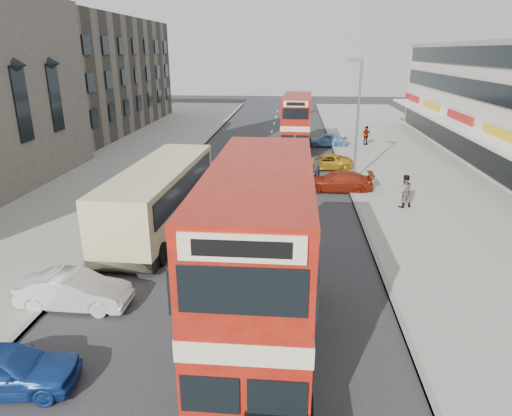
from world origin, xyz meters
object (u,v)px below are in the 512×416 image
at_px(bus_second, 297,124).
at_px(car_left_near, 4,369).
at_px(coach, 161,194).
at_px(car_right_c, 327,140).
at_px(car_right_b, 325,162).
at_px(car_left_front, 74,291).
at_px(street_lamp, 357,111).
at_px(cyclist, 316,175).
at_px(pedestrian_near, 404,191).
at_px(car_right_a, 338,181).
at_px(bus_main, 261,264).
at_px(pedestrian_far, 366,135).

xyz_separation_m(bus_second, car_left_near, (-7.70, -30.66, -1.87)).
height_order(coach, car_right_c, coach).
bearing_deg(car_right_b, car_left_near, -25.73).
height_order(car_left_front, car_right_b, car_left_front).
bearing_deg(street_lamp, cyclist, -160.16).
bearing_deg(pedestrian_near, car_right_a, -62.30).
height_order(street_lamp, car_right_c, street_lamp).
bearing_deg(bus_second, car_left_near, 78.03).
height_order(car_left_near, car_right_b, car_left_near).
distance_m(bus_main, pedestrian_near, 15.32).
height_order(car_right_a, car_right_c, car_right_a).
bearing_deg(bus_second, pedestrian_far, -152.28).
xyz_separation_m(street_lamp, car_left_near, (-11.55, -21.25, -4.14)).
bearing_deg(car_left_near, car_right_c, -24.69).
bearing_deg(bus_main, car_right_c, -97.07).
bearing_deg(car_right_b, cyclist, -15.06).
distance_m(bus_main, car_right_b, 22.80).
xyz_separation_m(car_left_front, car_right_b, (9.95, 20.51, -0.07)).
distance_m(car_left_near, car_right_a, 21.60).
height_order(coach, pedestrian_near, coach).
height_order(car_left_near, car_right_a, car_left_near).
bearing_deg(cyclist, car_right_a, -54.37).
xyz_separation_m(bus_second, car_right_a, (2.63, -11.69, -1.87)).
bearing_deg(cyclist, car_right_b, 71.11).
relative_size(street_lamp, car_right_a, 1.84).
height_order(car_right_a, cyclist, cyclist).
xyz_separation_m(bus_second, pedestrian_far, (6.54, 3.13, -1.49)).
bearing_deg(street_lamp, bus_second, 112.23).
relative_size(street_lamp, car_right_c, 2.16).
distance_m(car_left_near, pedestrian_far, 36.68).
distance_m(street_lamp, coach, 14.51).
bearing_deg(pedestrian_far, car_right_c, 159.41).
height_order(street_lamp, bus_second, street_lamp).
height_order(car_right_a, car_right_b, car_right_a).
distance_m(car_left_front, cyclist, 18.59).
bearing_deg(car_right_c, car_right_b, -4.88).
relative_size(bus_second, car_left_front, 2.27).
bearing_deg(street_lamp, pedestrian_near, -68.81).
bearing_deg(car_right_b, pedestrian_far, 150.71).
xyz_separation_m(bus_main, car_right_c, (4.03, 31.09, -2.24)).
bearing_deg(car_left_near, bus_second, -21.11).
xyz_separation_m(bus_second, cyclist, (1.34, -10.32, -1.85)).
distance_m(car_right_a, car_right_b, 5.69).
bearing_deg(street_lamp, car_left_front, -124.15).
height_order(car_right_a, pedestrian_near, pedestrian_near).
distance_m(bus_main, car_right_c, 31.43).
bearing_deg(bus_main, car_right_b, -98.08).
bearing_deg(bus_second, cyclist, 99.52).
distance_m(coach, cyclist, 11.79).
bearing_deg(cyclist, car_left_front, -127.00).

